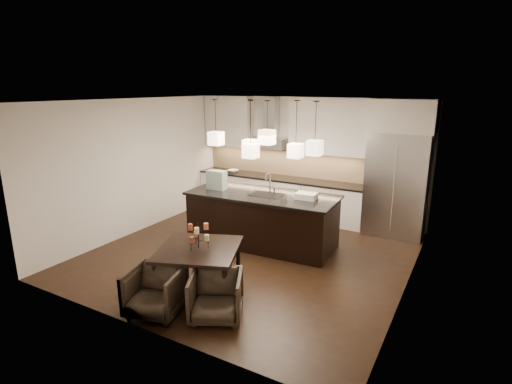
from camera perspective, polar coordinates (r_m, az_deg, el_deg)
The scene contains 37 objects.
floor at distance 7.56m, azimuth -0.75°, elevation -8.87°, with size 5.50×5.50×0.02m, color black.
ceiling at distance 6.92m, azimuth -0.83°, elevation 13.02°, with size 5.50×5.50×0.02m, color white.
wall_back at distance 9.55m, azimuth 7.56°, elevation 4.90°, with size 5.50×0.02×2.80m, color silver.
wall_front at distance 5.01m, azimuth -16.86°, elevation -4.84°, with size 5.50×0.02×2.80m, color silver.
wall_left at distance 8.79m, azimuth -16.59°, elevation 3.55°, with size 0.02×5.50×2.80m, color silver.
wall_right at distance 6.25m, azimuth 21.71°, elevation -1.38°, with size 0.02×5.50×2.80m, color silver.
refrigerator at distance 8.70m, azimuth 19.46°, elevation 1.00°, with size 1.20×0.72×2.15m, color #B7B7BA.
fridge_panel at distance 8.49m, azimuth 20.28°, elevation 10.21°, with size 1.26×0.72×0.65m, color silver.
lower_cabinets at distance 9.71m, azimuth 3.22°, elevation -0.63°, with size 4.21×0.62×0.88m, color silver.
countertop at distance 9.60m, azimuth 3.26°, elevation 2.02°, with size 4.21×0.66×0.04m, color black.
backsplash at distance 9.80m, azimuth 4.07°, elevation 4.27°, with size 4.21×0.02×0.63m, color #D6B58A.
upper_cab_left at distance 10.25m, azimuth -3.83°, elevation 10.05°, with size 1.25×0.35×1.25m, color silver.
upper_cab_right at distance 9.08m, azimuth 10.55°, elevation 9.21°, with size 1.86×0.35×1.25m, color silver.
hood_canopy at distance 9.63m, azimuth 1.85°, elevation 7.03°, with size 0.90×0.52×0.24m, color #B7B7BA.
hood_chimney at distance 9.66m, azimuth 2.19°, elevation 10.64°, with size 0.30×0.28×0.96m, color #B7B7BA.
fruit_bowl at distance 10.15m, azimuth -3.30°, elevation 3.03°, with size 0.26×0.26×0.06m, color silver.
island_body at distance 7.83m, azimuth 0.89°, elevation -4.06°, with size 2.80×1.12×0.98m, color black.
island_top at distance 7.68m, azimuth 0.91°, elevation -0.43°, with size 2.89×1.21×0.04m, color black.
faucet at distance 7.68m, azimuth 2.03°, elevation 1.36°, with size 0.11×0.27×0.43m, color silver, non-canonical shape.
tote_bag at distance 8.02m, azimuth -5.64°, elevation 1.73°, with size 0.38×0.20×0.38m, color #184B3A.
food_container at distance 7.37m, azimuth 7.20°, elevation -0.57°, with size 0.38×0.27×0.11m, color silver.
dining_table at distance 6.22m, azimuth -8.08°, elevation -10.86°, with size 1.17×1.17×0.70m, color black, non-canonical shape.
candelabra at distance 6.00m, azimuth -8.28°, elevation -6.07°, with size 0.34×0.34×0.41m, color black, non-canonical shape.
candle_a at distance 5.98m, azimuth -7.05°, elevation -6.50°, with size 0.07×0.07×0.09m, color beige.
candle_b at distance 6.13m, azimuth -8.56°, elevation -6.01°, with size 0.07×0.07×0.09m, color #D46743.
candle_c at distance 5.93m, azimuth -9.17°, elevation -6.77°, with size 0.07×0.07×0.09m, color brown.
candle_d at distance 6.01m, azimuth -7.15°, elevation -4.87°, with size 0.07×0.07×0.09m, color #D46743.
candle_e at distance 6.01m, azimuth -9.38°, elevation -4.96°, with size 0.07×0.07×0.09m, color brown.
candle_f at distance 5.85m, azimuth -8.47°, elevation -5.50°, with size 0.07×0.07×0.09m, color beige.
armchair_left at distance 5.77m, azimuth -14.18°, elevation -13.58°, with size 0.70×0.72×0.66m, color black.
armchair_right at distance 5.53m, azimuth -5.73°, elevation -14.60°, with size 0.68×0.70×0.64m, color black.
pendant_a at distance 7.84m, azimuth -5.73°, elevation 7.62°, with size 0.24×0.24×0.26m, color beige.
pendant_b at distance 7.97m, azimuth -0.85°, elevation 6.57°, with size 0.24×0.24×0.26m, color beige.
pendant_c at distance 7.15m, azimuth 1.58°, elevation 7.83°, with size 0.24×0.24×0.26m, color beige.
pendant_d at distance 7.33m, azimuth 5.69°, elevation 5.87°, with size 0.24×0.24×0.26m, color beige.
pendant_e at distance 7.00m, azimuth 8.38°, elevation 6.25°, with size 0.24×0.24×0.26m, color beige.
pendant_f at distance 7.26m, azimuth -0.77°, elevation 5.90°, with size 0.24×0.24×0.26m, color beige.
Camera 1 is at (3.47, -5.98, 3.04)m, focal length 28.00 mm.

